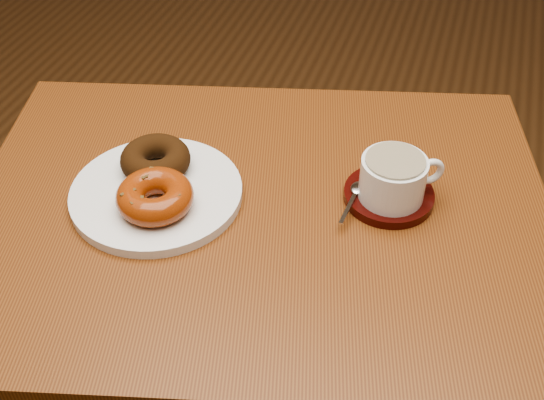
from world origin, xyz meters
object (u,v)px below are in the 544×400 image
(donut_plate, at_px, (157,193))
(coffee_cup, at_px, (394,178))
(cafe_table, at_px, (260,267))
(saucer, at_px, (389,195))

(donut_plate, bearing_deg, coffee_cup, 15.40)
(cafe_table, height_order, saucer, saucer)
(cafe_table, distance_m, saucer, 0.24)
(cafe_table, xyz_separation_m, donut_plate, (-0.15, -0.02, 0.14))
(cafe_table, xyz_separation_m, coffee_cup, (0.18, 0.07, 0.18))
(saucer, height_order, coffee_cup, coffee_cup)
(saucer, xyz_separation_m, coffee_cup, (0.00, -0.01, 0.04))
(cafe_table, relative_size, donut_plate, 3.89)
(saucer, bearing_deg, cafe_table, -157.12)
(cafe_table, distance_m, coffee_cup, 0.26)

